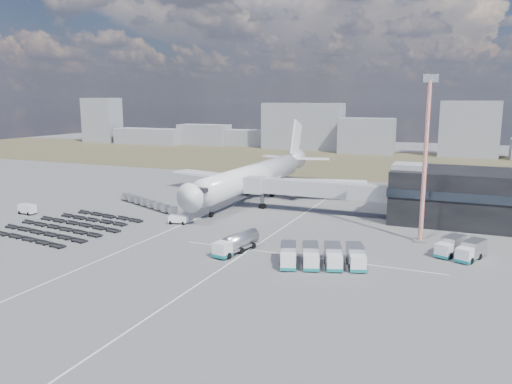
% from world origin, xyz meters
% --- Properties ---
extents(ground, '(420.00, 420.00, 0.00)m').
position_xyz_m(ground, '(0.00, 0.00, 0.00)').
color(ground, '#565659').
rests_on(ground, ground).
extents(grass_strip, '(420.00, 90.00, 0.01)m').
position_xyz_m(grass_strip, '(0.00, 110.00, 0.01)').
color(grass_strip, '#433E28').
rests_on(grass_strip, ground).
extents(lane_markings, '(47.12, 110.00, 0.01)m').
position_xyz_m(lane_markings, '(9.77, 3.00, 0.01)').
color(lane_markings, silver).
rests_on(lane_markings, ground).
extents(terminal, '(30.40, 16.40, 11.00)m').
position_xyz_m(terminal, '(47.77, 23.96, 5.25)').
color(terminal, black).
rests_on(terminal, ground).
extents(jet_bridge, '(30.30, 3.80, 7.05)m').
position_xyz_m(jet_bridge, '(15.90, 20.42, 5.05)').
color(jet_bridge, '#939399').
rests_on(jet_bridge, ground).
extents(airliner, '(51.59, 64.53, 17.62)m').
position_xyz_m(airliner, '(0.00, 32.38, 5.29)').
color(airliner, white).
rests_on(airliner, ground).
extents(skyline, '(286.40, 26.07, 24.16)m').
position_xyz_m(skyline, '(-6.74, 148.73, 8.80)').
color(skyline, gray).
rests_on(skyline, ground).
extents(fuel_tanker, '(4.08, 9.39, 2.95)m').
position_xyz_m(fuel_tanker, '(14.67, -10.07, 1.47)').
color(fuel_tanker, white).
rests_on(fuel_tanker, ground).
extents(pushback_tug, '(3.86, 2.75, 1.55)m').
position_xyz_m(pushback_tug, '(-3.16, 1.94, 0.78)').
color(pushback_tug, white).
rests_on(pushback_tug, ground).
extents(utility_van, '(3.88, 2.00, 2.05)m').
position_xyz_m(utility_van, '(-35.67, -3.48, 1.02)').
color(utility_van, white).
rests_on(utility_van, ground).
extents(catering_truck, '(4.04, 6.19, 2.64)m').
position_xyz_m(catering_truck, '(2.83, 41.54, 1.35)').
color(catering_truck, white).
rests_on(catering_truck, ground).
extents(service_trucks_near, '(13.08, 9.87, 2.58)m').
position_xyz_m(service_trucks_near, '(28.33, -10.93, 1.40)').
color(service_trucks_near, white).
rests_on(service_trucks_near, ground).
extents(service_trucks_far, '(7.24, 7.80, 2.53)m').
position_xyz_m(service_trucks_far, '(46.08, 0.81, 1.37)').
color(service_trucks_far, white).
rests_on(service_trucks_far, ground).
extents(uld_row, '(20.70, 10.60, 1.50)m').
position_xyz_m(uld_row, '(-16.84, 11.54, 0.90)').
color(uld_row, black).
rests_on(uld_row, ground).
extents(baggage_dollies, '(22.77, 22.34, 0.64)m').
position_xyz_m(baggage_dollies, '(-20.17, -8.73, 0.32)').
color(baggage_dollies, black).
rests_on(baggage_dollies, ground).
extents(floodlight_mast, '(2.52, 2.07, 26.84)m').
position_xyz_m(floodlight_mast, '(39.87, 7.26, 13.45)').
color(floodlight_mast, red).
rests_on(floodlight_mast, ground).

